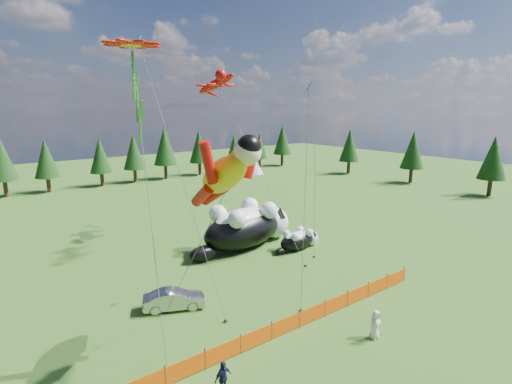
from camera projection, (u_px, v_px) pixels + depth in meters
ground at (253, 311)px, 23.98m from camera, size 160.00×160.00×0.00m
safety_fence at (286, 325)px, 21.53m from camera, size 22.06×0.06×1.10m
tree_line at (70, 163)px, 58.29m from camera, size 90.00×4.00×8.00m
festival_tents at (156, 177)px, 61.40m from camera, size 50.00×3.20×2.80m
cat_large at (247, 226)px, 34.78m from camera, size 10.91×5.03×3.95m
cat_small at (299, 239)px, 34.40m from camera, size 4.91×1.93×1.77m
car at (174, 299)px, 24.19m from camera, size 3.91×2.68×1.22m
spectator_c at (223, 378)px, 16.95m from camera, size 0.96×0.60×1.54m
spectator_e at (375, 325)px, 21.07m from camera, size 0.78×0.52×1.58m
superhero_kite at (224, 175)px, 17.85m from camera, size 4.87×8.29×11.98m
gecko_kite at (216, 84)px, 35.68m from camera, size 4.69×14.49×17.72m
flower_kite at (132, 48)px, 18.55m from camera, size 2.89×5.01×15.17m
diamond_kite_a at (145, 61)px, 23.12m from camera, size 2.19×6.60×16.92m
diamond_kite_c at (308, 102)px, 22.66m from camera, size 1.54×1.42×13.82m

